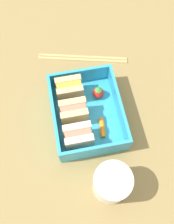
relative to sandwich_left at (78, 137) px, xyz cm
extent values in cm
cube|color=olive|center=(5.27, -2.73, -4.69)|extent=(120.00, 120.00, 2.00)
cube|color=#2C98C0|center=(5.27, -2.73, -3.09)|extent=(17.62, 13.94, 1.20)
cube|color=#2C98C0|center=(5.27, 3.94, -0.31)|extent=(17.62, 0.60, 4.36)
cube|color=#2C98C0|center=(5.27, -9.40, -0.31)|extent=(17.62, 0.60, 4.36)
cube|color=#2C98C0|center=(-3.24, -2.73, -0.31)|extent=(0.60, 12.74, 4.36)
cube|color=#2C98C0|center=(13.78, -2.73, -0.31)|extent=(0.60, 12.74, 4.36)
cube|color=beige|center=(-1.31, 0.00, 0.00)|extent=(1.31, 5.46, 4.98)
cube|color=#D87259|center=(0.00, 0.00, 0.00)|extent=(1.31, 5.03, 4.58)
cube|color=beige|center=(1.31, 0.00, 0.00)|extent=(1.31, 5.46, 4.98)
cube|color=#E3B97B|center=(3.97, 0.00, 0.00)|extent=(1.31, 5.46, 4.98)
cube|color=#D87259|center=(5.27, 0.00, 0.00)|extent=(1.31, 5.03, 4.58)
cube|color=#E3B97B|center=(6.58, 0.00, 0.00)|extent=(1.31, 5.46, 4.98)
cube|color=tan|center=(9.24, 0.00, 0.00)|extent=(1.31, 5.46, 4.98)
cube|color=yellow|center=(10.55, 0.00, 0.00)|extent=(1.31, 5.03, 4.58)
cube|color=tan|center=(11.86, 0.00, 0.00)|extent=(1.31, 5.46, 4.98)
cylinder|color=orange|center=(1.63, -5.23, -1.94)|extent=(4.19, 1.55, 1.10)
sphere|color=red|center=(9.41, -6.01, -1.26)|extent=(2.47, 2.47, 2.47)
cone|color=green|center=(9.41, -6.01, 0.28)|extent=(1.48, 1.48, 0.60)
cylinder|color=tan|center=(20.23, -4.60, -3.34)|extent=(5.93, 20.84, 0.70)
cylinder|color=tan|center=(21.05, -4.80, -3.34)|extent=(5.93, 20.84, 0.70)
cylinder|color=white|center=(-9.81, -4.26, 0.29)|extent=(6.66, 6.66, 7.96)
camera|label=1|loc=(-15.48, 1.29, 45.96)|focal=40.00mm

